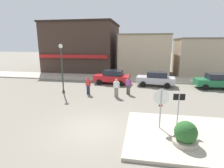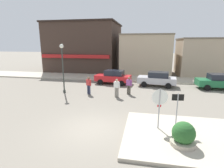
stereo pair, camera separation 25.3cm
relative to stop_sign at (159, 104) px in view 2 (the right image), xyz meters
name	(u,v)px [view 2 (the right image)]	position (x,y,z in m)	size (l,w,h in m)	color
ground_plane	(93,129)	(-3.47, -0.50, -1.52)	(160.00, 160.00, 0.00)	gray
sidewalk_corner	(189,137)	(1.48, -0.49, -1.44)	(6.40, 4.80, 0.15)	#B7AD99
kerb_far	(124,78)	(-3.47, 13.63, -1.44)	(80.00, 4.00, 0.15)	#B7AD99
stop_sign	(159,104)	(0.00, 0.00, 0.00)	(0.82, 0.11, 2.30)	#9E9EA3
one_way_sign	(177,108)	(0.90, 0.08, -0.19)	(0.60, 0.08, 2.10)	#9E9EA3
planter	(183,136)	(0.97, -1.42, -0.96)	(1.10, 1.10, 1.23)	#ADA38E
lamp_post	(62,61)	(-8.21, 5.94, 1.44)	(0.36, 0.36, 4.54)	#333833
parked_car_nearest	(113,77)	(-4.36, 10.51, -0.71)	(4.17, 2.22, 1.56)	red
parked_car_second	(157,79)	(0.51, 10.26, -0.71)	(4.16, 2.20, 1.56)	#B7B7BC
parked_car_third	(218,81)	(6.51, 10.09, -0.71)	(4.06, 2.00, 1.56)	#1E6B3D
pedestrian_crossing_near	(117,87)	(-3.13, 5.48, -0.65)	(0.56, 0.25, 1.61)	gray
pedestrian_crossing_far	(129,85)	(-2.18, 6.52, -0.65)	(0.56, 0.30, 1.61)	#4C473D
pedestrian_kerb_side	(89,85)	(-5.78, 5.89, -0.65)	(0.55, 0.32, 1.61)	#2D334C
building_corner_shop	(86,47)	(-11.01, 20.37, 2.41)	(11.28, 10.00, 7.84)	#3D2D26
building_storefront_left_near	(145,54)	(-0.85, 18.88, 1.41)	(7.34, 6.89, 5.85)	tan
building_storefront_left_mid	(201,57)	(7.03, 18.57, 1.13)	(6.37, 6.49, 5.29)	tan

